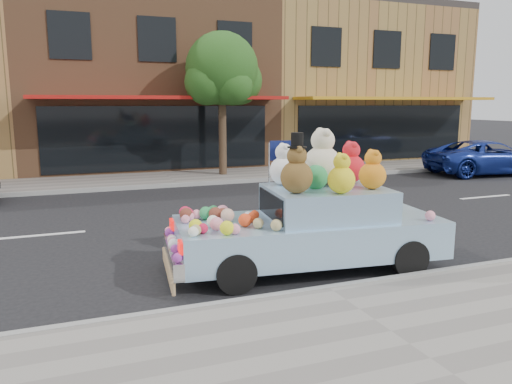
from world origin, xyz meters
name	(u,v)px	position (x,y,z in m)	size (l,w,h in m)	color
ground	(224,220)	(0.00, 0.00, 0.00)	(120.00, 120.00, 0.00)	black
near_sidewalk	(391,336)	(0.00, -6.50, 0.06)	(60.00, 3.00, 0.12)	gray
far_sidewalk	(169,179)	(0.00, 6.50, 0.06)	(60.00, 3.00, 0.12)	gray
near_kerb	(328,290)	(0.00, -5.00, 0.07)	(60.00, 0.12, 0.13)	gray
far_kerb	(178,185)	(0.00, 5.00, 0.07)	(60.00, 0.12, 0.13)	gray
storefront_mid	(142,82)	(0.00, 11.97, 3.64)	(10.00, 9.80, 7.30)	brown
storefront_right	(339,84)	(10.00, 11.97, 3.64)	(10.00, 9.80, 7.30)	olive
street_tree	(222,75)	(2.03, 6.55, 3.69)	(3.00, 2.70, 5.22)	#38281C
car_blue	(488,157)	(11.73, 3.62, 0.65)	(2.17, 4.71, 1.31)	navy
art_car	(311,220)	(0.31, -3.84, 0.82)	(4.65, 2.23, 2.30)	black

